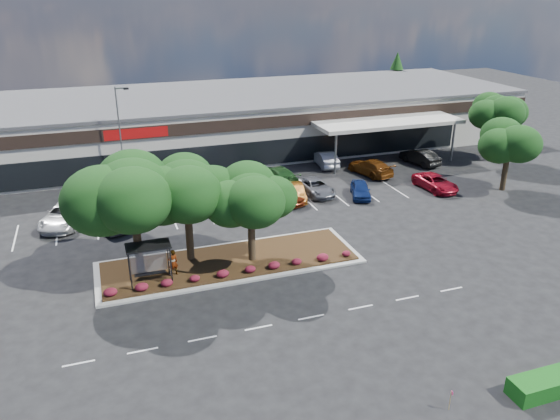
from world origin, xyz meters
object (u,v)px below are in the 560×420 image
object	(u,v)px
light_pole	(122,144)
car_1	(108,219)
survey_stake	(451,398)
car_0	(65,215)

from	to	relation	value
light_pole	car_1	bearing A→B (deg)	-102.86
survey_stake	car_0	bearing A→B (deg)	120.93
car_0	light_pole	bearing A→B (deg)	74.44
light_pole	car_0	world-z (taller)	light_pole
light_pole	survey_stake	size ratio (longest dim) A/B	9.13
car_0	car_1	xyz separation A→B (m)	(3.22, -1.91, -0.01)
light_pole	car_1	xyz separation A→B (m)	(-2.20, -9.63, -3.38)
survey_stake	car_1	world-z (taller)	car_1
light_pole	car_1	size ratio (longest dim) A/B	1.98
survey_stake	car_0	xyz separation A→B (m)	(-16.73, 27.93, 0.15)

